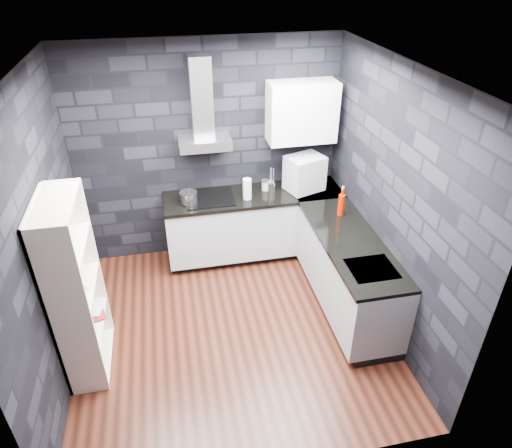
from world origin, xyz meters
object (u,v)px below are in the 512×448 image
object	(u,v)px
utensil_crock	(271,187)
fruit_bowl	(73,295)
appliance_garage	(305,173)
red_bottle	(341,205)
pot	(189,198)
glass_vase	(247,189)
storage_jar	(266,186)
bookshelf	(76,290)

from	to	relation	value
utensil_crock	fruit_bowl	world-z (taller)	utensil_crock
appliance_garage	red_bottle	bearing A→B (deg)	-90.66
pot	utensil_crock	xyz separation A→B (m)	(1.03, 0.09, -0.01)
appliance_garage	glass_vase	bearing A→B (deg)	167.22
appliance_garage	storage_jar	bearing A→B (deg)	149.75
utensil_crock	bookshelf	world-z (taller)	bookshelf
glass_vase	fruit_bowl	bearing A→B (deg)	-140.97
fruit_bowl	glass_vase	bearing A→B (deg)	39.03
red_bottle	storage_jar	bearing A→B (deg)	132.18
storage_jar	utensil_crock	size ratio (longest dim) A/B	0.97
storage_jar	utensil_crock	xyz separation A→B (m)	(0.06, -0.05, 0.00)
appliance_garage	bookshelf	distance (m)	2.94
storage_jar	bookshelf	size ratio (longest dim) A/B	0.06
red_bottle	pot	bearing A→B (deg)	159.43
red_bottle	bookshelf	size ratio (longest dim) A/B	0.14
red_bottle	bookshelf	distance (m)	2.89
appliance_garage	bookshelf	xyz separation A→B (m)	(-2.55, -1.44, -0.22)
pot	appliance_garage	distance (m)	1.44
storage_jar	utensil_crock	distance (m)	0.08
storage_jar	red_bottle	xyz separation A→B (m)	(0.70, -0.77, 0.07)
glass_vase	red_bottle	world-z (taller)	glass_vase
glass_vase	storage_jar	world-z (taller)	glass_vase
storage_jar	glass_vase	bearing A→B (deg)	-146.71
storage_jar	red_bottle	world-z (taller)	red_bottle
pot	appliance_garage	xyz separation A→B (m)	(1.43, 0.05, 0.15)
utensil_crock	bookshelf	xyz separation A→B (m)	(-2.15, -1.48, -0.06)
appliance_garage	bookshelf	size ratio (longest dim) A/B	0.24
fruit_bowl	storage_jar	bearing A→B (deg)	38.34
utensil_crock	red_bottle	xyz separation A→B (m)	(0.64, -0.72, 0.07)
glass_vase	red_bottle	xyz separation A→B (m)	(0.96, -0.59, -0.00)
utensil_crock	red_bottle	distance (m)	0.96
storage_jar	utensil_crock	bearing A→B (deg)	-40.48
pot	red_bottle	xyz separation A→B (m)	(1.66, -0.62, 0.06)
utensil_crock	red_bottle	bearing A→B (deg)	-48.43
fruit_bowl	utensil_crock	bearing A→B (deg)	36.65
storage_jar	bookshelf	distance (m)	2.59
appliance_garage	bookshelf	bearing A→B (deg)	-169.84
glass_vase	pot	bearing A→B (deg)	177.66
utensil_crock	bookshelf	size ratio (longest dim) A/B	0.07
utensil_crock	glass_vase	bearing A→B (deg)	-159.53
bookshelf	storage_jar	bearing A→B (deg)	18.73
red_bottle	appliance_garage	bearing A→B (deg)	108.60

